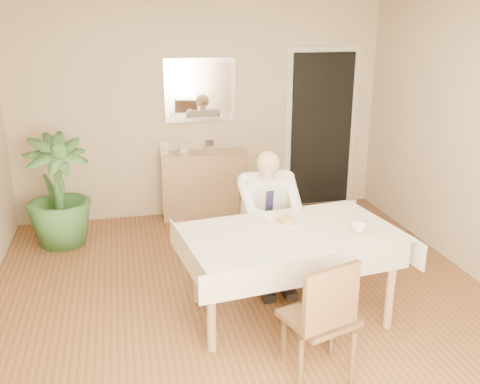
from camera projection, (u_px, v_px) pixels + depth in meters
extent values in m
plane|color=brown|center=(249.00, 309.00, 4.59)|extent=(5.00, 5.00, 0.00)
cube|color=#CFB593|center=(201.00, 111.00, 6.50)|extent=(4.50, 0.02, 2.60)
cube|color=#CFB593|center=(421.00, 346.00, 1.86)|extent=(4.50, 0.02, 2.60)
cube|color=silver|center=(422.00, 305.00, 1.84)|extent=(1.34, 0.02, 1.44)
cube|color=white|center=(419.00, 302.00, 1.85)|extent=(1.18, 0.02, 1.28)
cube|color=silver|center=(320.00, 130.00, 6.90)|extent=(0.96, 0.03, 2.10)
cube|color=black|center=(321.00, 130.00, 6.87)|extent=(0.80, 0.05, 1.95)
cube|color=silver|center=(200.00, 90.00, 6.39)|extent=(0.86, 0.03, 0.76)
cube|color=white|center=(200.00, 91.00, 6.37)|extent=(0.74, 0.02, 0.64)
cube|color=tan|center=(291.00, 235.00, 4.30)|extent=(1.70, 1.10, 0.04)
cube|color=beige|center=(291.00, 232.00, 4.29)|extent=(1.82, 1.21, 0.01)
cube|color=beige|center=(312.00, 271.00, 3.86)|extent=(1.69, 0.23, 0.22)
cube|color=beige|center=(273.00, 222.00, 4.79)|extent=(1.69, 0.23, 0.22)
cube|color=beige|center=(186.00, 254.00, 4.14)|extent=(0.14, 0.99, 0.22)
cube|color=beige|center=(386.00, 235.00, 4.50)|extent=(0.14, 0.99, 0.22)
cylinder|color=tan|center=(211.00, 309.00, 3.92)|extent=(0.07, 0.07, 0.70)
cylinder|color=tan|center=(390.00, 288.00, 4.22)|extent=(0.07, 0.07, 0.70)
cylinder|color=tan|center=(196.00, 266.00, 4.60)|extent=(0.07, 0.07, 0.70)
cylinder|color=tan|center=(352.00, 250.00, 4.91)|extent=(0.07, 0.07, 0.70)
cube|color=#442C1A|center=(264.00, 234.00, 5.14)|extent=(0.43, 0.43, 0.04)
cube|color=#442C1A|center=(259.00, 204.00, 5.23)|extent=(0.40, 0.08, 0.40)
cylinder|color=#442C1A|center=(251.00, 263.00, 5.01)|extent=(0.04, 0.04, 0.39)
cylinder|color=#442C1A|center=(286.00, 259.00, 5.08)|extent=(0.04, 0.04, 0.39)
cylinder|color=#442C1A|center=(243.00, 248.00, 5.33)|extent=(0.04, 0.04, 0.39)
cylinder|color=#442C1A|center=(275.00, 245.00, 5.40)|extent=(0.04, 0.04, 0.39)
cube|color=#442C1A|center=(319.00, 318.00, 3.64)|extent=(0.54, 0.54, 0.04)
cube|color=#442C1A|center=(331.00, 299.00, 3.37)|extent=(0.42, 0.17, 0.43)
cylinder|color=#442C1A|center=(300.00, 367.00, 3.50)|extent=(0.04, 0.04, 0.42)
cylinder|color=#442C1A|center=(353.00, 359.00, 3.58)|extent=(0.04, 0.04, 0.42)
cylinder|color=#442C1A|center=(284.00, 336.00, 3.84)|extent=(0.04, 0.04, 0.42)
cylinder|color=#442C1A|center=(332.00, 329.00, 3.92)|extent=(0.04, 0.04, 0.42)
cube|color=white|center=(266.00, 201.00, 4.99)|extent=(0.42, 0.31, 0.55)
cube|color=black|center=(269.00, 209.00, 4.89)|extent=(0.06, 0.08, 0.36)
cylinder|color=tan|center=(267.00, 173.00, 4.86)|extent=(0.09, 0.09, 0.08)
sphere|color=tan|center=(268.00, 163.00, 4.80)|extent=(0.21, 0.21, 0.21)
cube|color=black|center=(260.00, 233.00, 4.86)|extent=(0.13, 0.42, 0.13)
cube|color=black|center=(281.00, 232.00, 4.90)|extent=(0.13, 0.42, 0.13)
cube|color=black|center=(265.00, 271.00, 4.78)|extent=(0.11, 0.12, 0.45)
cube|color=black|center=(286.00, 269.00, 4.83)|extent=(0.11, 0.12, 0.45)
cube|color=black|center=(267.00, 293.00, 4.79)|extent=(0.11, 0.26, 0.07)
cube|color=black|center=(288.00, 291.00, 4.83)|extent=(0.11, 0.26, 0.07)
cylinder|color=white|center=(286.00, 222.00, 4.46)|extent=(0.26, 0.26, 0.02)
ellipsoid|color=olive|center=(286.00, 219.00, 4.45)|extent=(0.14, 0.14, 0.06)
cylinder|color=silver|center=(293.00, 222.00, 4.41)|extent=(0.01, 0.13, 0.01)
cylinder|color=silver|center=(284.00, 223.00, 4.39)|extent=(0.01, 0.13, 0.01)
imported|color=white|center=(358.00, 226.00, 4.27)|extent=(0.16, 0.16, 0.10)
cube|color=tan|center=(204.00, 185.00, 6.61)|extent=(1.05, 0.42, 0.82)
cube|color=silver|center=(164.00, 148.00, 6.39)|extent=(0.10, 0.02, 0.14)
cube|color=silver|center=(184.00, 147.00, 6.46)|extent=(0.10, 0.02, 0.14)
cube|color=silver|center=(210.00, 146.00, 6.52)|extent=(0.10, 0.02, 0.14)
imported|color=#2B5527|center=(58.00, 191.00, 5.72)|extent=(0.88, 0.88, 1.22)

